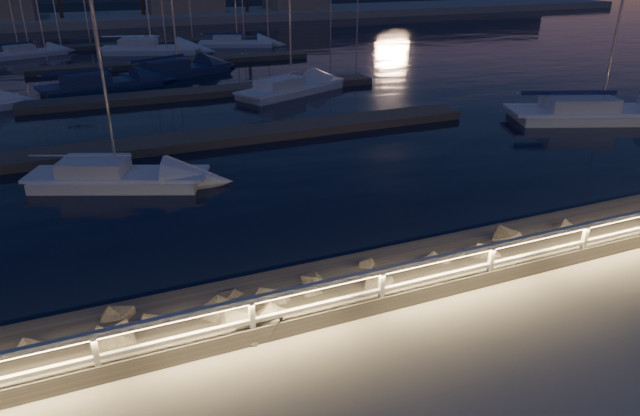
# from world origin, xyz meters

# --- Properties ---
(ground) EXTENTS (400.00, 400.00, 0.00)m
(ground) POSITION_xyz_m (0.00, 0.00, 0.00)
(ground) COLOR gray
(ground) RESTS_ON ground
(harbor_water) EXTENTS (400.00, 440.00, 0.60)m
(harbor_water) POSITION_xyz_m (0.00, 31.22, -0.97)
(harbor_water) COLOR black
(harbor_water) RESTS_ON ground
(guard_rail) EXTENTS (44.11, 0.12, 1.06)m
(guard_rail) POSITION_xyz_m (-0.07, -0.00, 0.77)
(guard_rail) COLOR silver
(guard_rail) RESTS_ON ground
(riprap) EXTENTS (35.70, 3.12, 1.34)m
(riprap) POSITION_xyz_m (-2.91, 1.13, -0.14)
(riprap) COLOR #625D54
(riprap) RESTS_ON ground
(floating_docks) EXTENTS (22.00, 36.00, 0.40)m
(floating_docks) POSITION_xyz_m (0.00, 32.50, -0.40)
(floating_docks) COLOR #514943
(floating_docks) RESTS_ON ground
(far_shore) EXTENTS (160.00, 14.00, 5.20)m
(far_shore) POSITION_xyz_m (-0.12, 74.05, 0.29)
(far_shore) COLOR gray
(far_shore) RESTS_ON ground
(sailboat_b) EXTENTS (6.78, 4.23, 11.24)m
(sailboat_b) POSITION_xyz_m (-6.84, 12.07, -0.20)
(sailboat_b) COLOR silver
(sailboat_b) RESTS_ON ground
(sailboat_c) EXTENTS (8.00, 5.18, 13.27)m
(sailboat_c) POSITION_xyz_m (4.71, 24.35, -0.18)
(sailboat_c) COLOR silver
(sailboat_c) RESTS_ON ground
(sailboat_d) EXTENTS (9.97, 6.06, 16.36)m
(sailboat_d) POSITION_xyz_m (17.51, 12.10, -0.14)
(sailboat_d) COLOR silver
(sailboat_d) RESTS_ON ground
(sailboat_g) EXTENTS (8.18, 4.09, 13.39)m
(sailboat_g) POSITION_xyz_m (-6.24, 30.29, -0.18)
(sailboat_g) COLOR navy
(sailboat_g) RESTS_ON ground
(sailboat_j) EXTENTS (8.37, 5.44, 13.95)m
(sailboat_j) POSITION_xyz_m (-0.82, 33.07, -0.14)
(sailboat_j) COLOR navy
(sailboat_j) RESTS_ON ground
(sailboat_k) EXTENTS (7.53, 4.52, 12.39)m
(sailboat_k) POSITION_xyz_m (7.22, 46.23, -0.20)
(sailboat_k) COLOR silver
(sailboat_k) RESTS_ON ground
(sailboat_m) EXTENTS (6.38, 3.91, 10.62)m
(sailboat_m) POSITION_xyz_m (-11.07, 47.18, -0.20)
(sailboat_m) COLOR silver
(sailboat_m) RESTS_ON ground
(sailboat_n) EXTENTS (9.04, 5.21, 14.89)m
(sailboat_n) POSITION_xyz_m (-1.12, 44.94, -0.12)
(sailboat_n) COLOR silver
(sailboat_n) RESTS_ON ground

